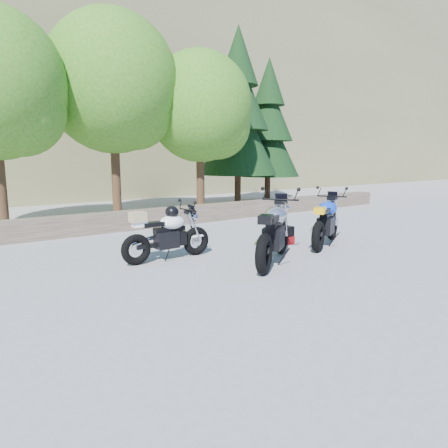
{
  "coord_description": "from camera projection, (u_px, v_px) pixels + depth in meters",
  "views": [
    {
      "loc": [
        -3.99,
        -4.69,
        1.91
      ],
      "look_at": [
        0.2,
        1.0,
        0.75
      ],
      "focal_mm": 32.0,
      "sensor_mm": 36.0,
      "label": 1
    }
  ],
  "objects": [
    {
      "name": "white_bike",
      "position": [
        167.0,
        234.0,
        7.54
      ],
      "size": [
        1.86,
        0.59,
        1.03
      ],
      "rotation": [
        0.0,
        0.0,
        0.01
      ],
      "color": "black",
      "rests_on": "ground"
    },
    {
      "name": "ground",
      "position": [
        251.0,
        280.0,
        6.37
      ],
      "size": [
        90.0,
        90.0,
        0.0
      ],
      "primitive_type": "plane",
      "color": "gray",
      "rests_on": "ground"
    },
    {
      "name": "tree_decid_right",
      "position": [
        203.0,
        111.0,
        13.48
      ],
      "size": [
        3.54,
        3.54,
        5.41
      ],
      "color": "#382314",
      "rests_on": "ground"
    },
    {
      "name": "hillside",
      "position": [
        36.0,
        81.0,
        29.16
      ],
      "size": [
        80.0,
        30.0,
        15.0
      ],
      "primitive_type": "cube",
      "color": "olive",
      "rests_on": "ground"
    },
    {
      "name": "conifer_far",
      "position": [
        268.0,
        128.0,
        17.74
      ],
      "size": [
        2.82,
        2.82,
        6.27
      ],
      "color": "#382314",
      "rests_on": "ground"
    },
    {
      "name": "stone_wall",
      "position": [
        119.0,
        221.0,
        10.7
      ],
      "size": [
        22.0,
        0.55,
        0.5
      ],
      "primitive_type": "cube",
      "color": "#4F4235",
      "rests_on": "ground"
    },
    {
      "name": "blue_bike",
      "position": [
        326.0,
        222.0,
        8.83
      ],
      "size": [
        1.95,
        1.13,
        1.07
      ],
      "rotation": [
        0.0,
        0.0,
        0.48
      ],
      "color": "black",
      "rests_on": "ground"
    },
    {
      "name": "conifer_near",
      "position": [
        238.0,
        114.0,
        15.91
      ],
      "size": [
        3.17,
        3.17,
        7.06
      ],
      "color": "#382314",
      "rests_on": "ground"
    },
    {
      "name": "tree_decid_mid",
      "position": [
        116.0,
        88.0,
        12.23
      ],
      "size": [
        4.08,
        4.08,
        6.24
      ],
      "color": "#382314",
      "rests_on": "ground"
    },
    {
      "name": "silver_bike",
      "position": [
        274.0,
        233.0,
        7.31
      ],
      "size": [
        1.96,
        1.44,
        1.14
      ],
      "rotation": [
        0.0,
        0.0,
        0.61
      ],
      "color": "black",
      "rests_on": "ground"
    },
    {
      "name": "backpack",
      "position": [
        287.0,
        236.0,
        9.02
      ],
      "size": [
        0.31,
        0.27,
        0.4
      ],
      "rotation": [
        0.0,
        0.0,
        0.1
      ],
      "color": "black",
      "rests_on": "ground"
    }
  ]
}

